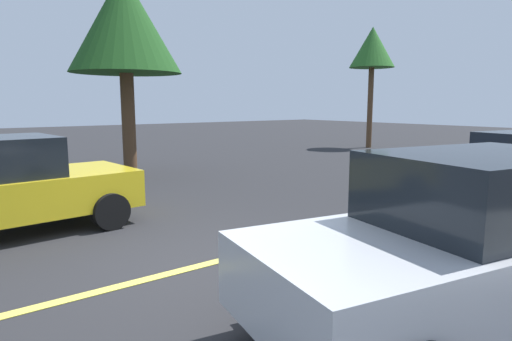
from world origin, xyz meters
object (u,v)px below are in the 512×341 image
(tree_left_verge, at_px, (124,24))
(car_yellow_near_curb, at_px, (1,186))
(car_silver_mid_road, at_px, (472,240))
(tree_right_verge, at_px, (372,49))

(tree_left_verge, bearing_deg, car_yellow_near_curb, -131.57)
(car_silver_mid_road, xyz_separation_m, car_yellow_near_curb, (-3.26, 6.18, -0.03))
(car_yellow_near_curb, height_order, tree_right_verge, tree_right_verge)
(car_yellow_near_curb, height_order, tree_left_verge, tree_left_verge)
(tree_right_verge, bearing_deg, car_silver_mid_road, -138.59)
(car_silver_mid_road, height_order, tree_right_verge, tree_right_verge)
(car_silver_mid_road, relative_size, car_yellow_near_curb, 1.12)
(car_silver_mid_road, xyz_separation_m, tree_left_verge, (0.66, 10.60, 3.58))
(car_yellow_near_curb, xyz_separation_m, tree_left_verge, (3.92, 4.42, 3.60))
(tree_right_verge, bearing_deg, car_yellow_near_curb, -161.14)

